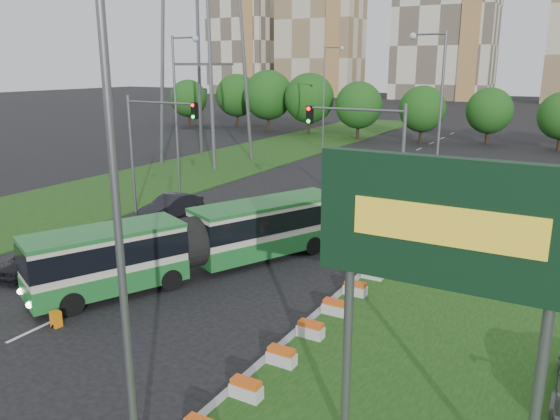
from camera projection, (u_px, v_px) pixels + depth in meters
The scene contains 19 objects.
ground at pixel (191, 292), 24.66m from camera, with size 360.00×360.00×0.00m, color black.
grass_median at pixel (523, 285), 25.21m from camera, with size 14.00×60.00×0.15m, color #194313.
median_kerb at pixel (379, 259), 28.50m from camera, with size 0.30×60.00×0.18m, color #9A9A9A.
left_verge at pixel (206, 168), 54.24m from camera, with size 12.00×110.00×0.10m, color #194313.
lane_markings at pixel (321, 195), 42.92m from camera, with size 0.20×100.00×0.01m, color silver, non-canonical shape.
flower_planters at pixel (311, 329), 20.19m from camera, with size 1.10×13.70×0.60m, color silver, non-canonical shape.
billboard at pixel (445, 238), 12.21m from camera, with size 6.00×0.37×8.00m.
traffic_mast_median at pixel (374, 153), 29.43m from camera, with size 5.76×0.32×8.00m.
traffic_mast_left at pixel (149, 137), 35.79m from camera, with size 5.76×0.32×8.00m.
street_lamps at pixel (252, 132), 32.96m from camera, with size 36.00×60.00×12.00m, color slate, non-canonical shape.
tree_line at pixel (546, 112), 65.05m from camera, with size 120.00×8.00×9.00m, color #195316, non-canonical shape.
apartment_tower_west at pixel (321, 20), 175.59m from camera, with size 26.00×15.00×48.00m, color beige.
apartment_tower_cwest at pixel (447, 7), 156.08m from camera, with size 28.00×15.00×52.00m, color beige.
midrise_west at pixel (243, 41), 191.38m from camera, with size 22.00×14.00×36.00m, color beige.
articulated_bus at pixel (197, 240), 26.76m from camera, with size 2.51×16.12×2.65m.
car_left_near at pixel (37, 257), 26.83m from camera, with size 1.80×4.47×1.52m, color black.
car_left_far at pixel (171, 206), 36.46m from camera, with size 1.65×4.72×1.55m, color black.
pedestrian at pixel (34, 285), 23.41m from camera, with size 0.58×0.38×1.59m, color gray.
shopping_trolley at pixel (56, 319), 21.29m from camera, with size 0.37×0.40×0.64m.
Camera 1 is at (14.74, -17.96, 9.92)m, focal length 35.00 mm.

